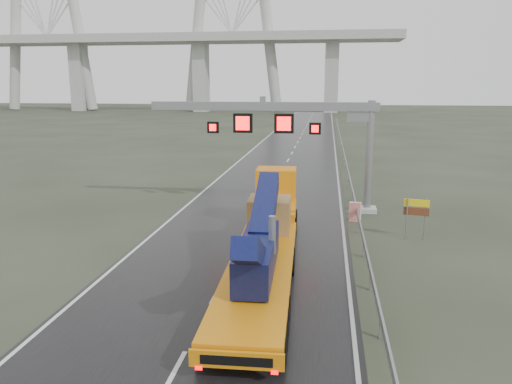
% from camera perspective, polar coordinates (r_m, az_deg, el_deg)
% --- Properties ---
extents(ground, '(400.00, 400.00, 0.00)m').
position_cam_1_polar(ground, '(17.06, -7.37, -16.48)').
color(ground, '#2B3021').
rests_on(ground, ground).
extents(road, '(11.00, 200.00, 0.02)m').
position_cam_1_polar(road, '(55.17, 3.68, 3.64)').
color(road, black).
rests_on(road, ground).
extents(guardrail, '(0.20, 140.00, 1.40)m').
position_cam_1_polar(guardrail, '(45.06, 10.45, 2.43)').
color(guardrail, gray).
rests_on(guardrail, ground).
extents(sign_gantry, '(14.90, 1.20, 7.42)m').
position_cam_1_polar(sign_gantry, '(32.56, 4.48, 7.64)').
color(sign_gantry, '#A7A7A3').
rests_on(sign_gantry, ground).
extents(heavy_haul_truck, '(3.16, 17.51, 4.09)m').
position_cam_1_polar(heavy_haul_truck, '(23.43, 1.32, -4.12)').
color(heavy_haul_truck, orange).
rests_on(heavy_haul_truck, ground).
extents(exit_sign_pair, '(1.30, 0.29, 2.25)m').
position_cam_1_polar(exit_sign_pair, '(27.89, 17.84, -2.08)').
color(exit_sign_pair, gray).
rests_on(exit_sign_pair, ground).
extents(striped_barrier, '(0.75, 0.49, 1.18)m').
position_cam_1_polar(striped_barrier, '(30.95, 11.25, -2.23)').
color(striped_barrier, red).
rests_on(striped_barrier, ground).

